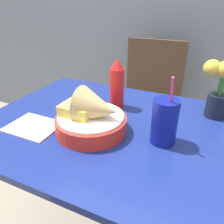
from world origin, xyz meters
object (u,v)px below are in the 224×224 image
(chair_far_window, at_px, (149,97))
(drink_cup, at_px, (164,123))
(food_basket, at_px, (93,117))
(flower_vase, at_px, (221,86))
(ketchup_bottle, at_px, (117,84))

(chair_far_window, bearing_deg, drink_cup, -72.24)
(food_basket, height_order, flower_vase, flower_vase)
(ketchup_bottle, relative_size, flower_vase, 0.95)
(ketchup_bottle, height_order, flower_vase, flower_vase)
(chair_far_window, distance_m, drink_cup, 0.89)
(ketchup_bottle, bearing_deg, food_basket, -88.11)
(food_basket, bearing_deg, flower_vase, 38.44)
(chair_far_window, distance_m, flower_vase, 0.76)
(ketchup_bottle, bearing_deg, drink_cup, -36.40)
(drink_cup, bearing_deg, chair_far_window, 107.76)
(chair_far_window, distance_m, ketchup_bottle, 0.70)
(chair_far_window, relative_size, drink_cup, 4.10)
(chair_far_window, xyz_separation_m, ketchup_bottle, (0.02, -0.63, 0.31))
(food_basket, relative_size, flower_vase, 1.11)
(flower_vase, bearing_deg, drink_cup, -119.51)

